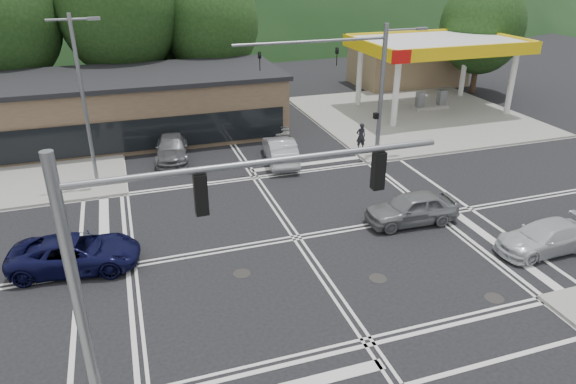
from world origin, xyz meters
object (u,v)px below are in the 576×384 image
object	(u,v)px
car_blue_west	(75,253)
car_queue_b	(276,123)
car_silver_east	(545,237)
car_northbound	(172,148)
car_grey_center	(412,208)
pedestrian	(361,136)
car_queue_a	(280,150)

from	to	relation	value
car_blue_west	car_queue_b	world-z (taller)	car_blue_west
car_silver_east	car_northbound	world-z (taller)	car_northbound
car_grey_center	pedestrian	bearing A→B (deg)	171.16
car_queue_a	car_queue_b	bearing A→B (deg)	-96.84
car_grey_center	car_queue_b	bearing A→B (deg)	-169.89
car_queue_a	pedestrian	size ratio (longest dim) A/B	2.68
car_northbound	pedestrian	bearing A→B (deg)	-5.68
car_silver_east	car_queue_a	world-z (taller)	car_queue_a
car_grey_center	car_northbound	world-z (taller)	car_grey_center
car_northbound	pedestrian	distance (m)	11.88
car_blue_west	car_silver_east	world-z (taller)	car_blue_west
car_queue_b	car_queue_a	bearing A→B (deg)	85.21
car_queue_a	car_northbound	xyz separation A→B (m)	(-6.17, 2.72, -0.08)
car_silver_east	car_grey_center	bearing A→B (deg)	-135.65
car_blue_west	car_northbound	xyz separation A→B (m)	(5.12, 11.22, -0.01)
car_grey_center	car_silver_east	distance (m)	5.73
car_northbound	car_silver_east	bearing A→B (deg)	-42.47
car_queue_b	car_northbound	bearing A→B (deg)	31.54
car_queue_a	car_queue_b	xyz separation A→B (m)	(1.52, 5.76, -0.11)
car_grey_center	car_queue_a	distance (m)	9.95
car_queue_b	car_northbound	distance (m)	8.26
car_queue_a	car_northbound	bearing A→B (deg)	-15.90
car_silver_east	car_northbound	distance (m)	21.14
pedestrian	car_queue_b	bearing A→B (deg)	-51.97
car_blue_west	pedestrian	bearing A→B (deg)	-54.21
pedestrian	car_grey_center	bearing A→B (deg)	81.87
car_queue_b	car_blue_west	bearing A→B (deg)	58.04
car_queue_a	car_queue_b	world-z (taller)	car_queue_a
car_grey_center	car_blue_west	bearing A→B (deg)	-90.61
car_grey_center	car_northbound	size ratio (longest dim) A/B	0.92
car_queue_a	car_silver_east	bearing A→B (deg)	127.67
car_blue_west	car_grey_center	size ratio (longest dim) A/B	1.14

